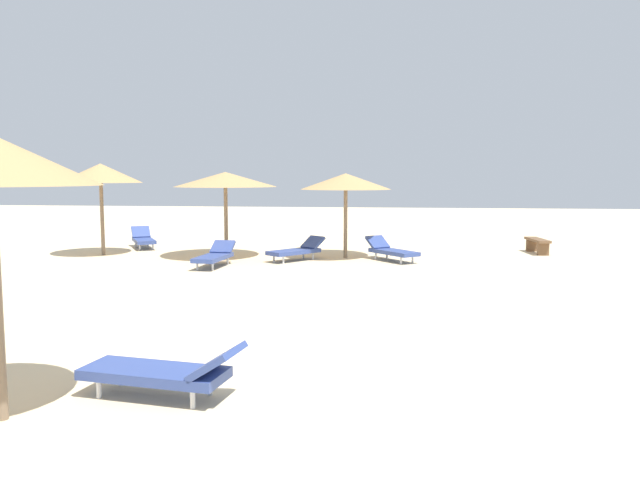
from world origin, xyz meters
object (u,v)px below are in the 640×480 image
lounger_4 (165,371)px  lounger_1 (297,250)px  lounger_2 (391,250)px  lounger_6 (215,256)px  parasol_3 (101,173)px  parasol_2 (346,182)px  lounger_3 (143,239)px  parasol_1 (225,180)px  bench_0 (537,243)px

lounger_4 → lounger_1: bearing=91.6°
lounger_2 → lounger_6: size_ratio=0.96×
parasol_3 → lounger_2: (9.30, -0.23, -2.33)m
parasol_2 → lounger_3: size_ratio=1.45×
parasol_2 → lounger_4: 12.72m
lounger_6 → parasol_2: bearing=33.5°
parasol_3 → lounger_3: (0.50, 2.04, -2.32)m
parasol_1 → lounger_1: (2.31, -0.36, -2.13)m
parasol_1 → lounger_1: bearing=-8.8°
lounger_1 → lounger_3: lounger_3 is taller
parasol_1 → parasol_3: size_ratio=1.08×
parasol_3 → parasol_2: bearing=2.0°
bench_0 → parasol_1: bearing=-167.0°
parasol_3 → bench_0: (14.11, 2.16, -2.30)m
lounger_4 → parasol_1: bearing=102.3°
lounger_6 → bench_0: lounger_6 is taller
lounger_2 → bench_0: 5.37m
parasol_1 → lounger_3: 4.75m
parasol_2 → lounger_2: 2.56m
lounger_2 → bench_0: (4.81, 2.39, 0.03)m
parasol_2 → parasol_3: (-7.87, -0.28, 0.26)m
parasol_1 → lounger_6: parasol_1 is taller
parasol_3 → lounger_4: parasol_3 is taller
lounger_3 → lounger_6: lounger_3 is taller
lounger_4 → bench_0: size_ratio=1.29×
lounger_4 → lounger_6: size_ratio=1.02×
lounger_6 → parasol_1: bearing=95.7°
parasol_3 → lounger_1: parasol_3 is taller
parasol_1 → lounger_2: size_ratio=1.72×
lounger_2 → lounger_6: 5.28m
parasol_1 → lounger_4: bearing=-77.7°
lounger_6 → lounger_2: bearing=20.2°
parasol_3 → lounger_1: bearing=-4.4°
bench_0 → lounger_2: bearing=-153.6°
lounger_2 → lounger_6: lounger_2 is taller
bench_0 → lounger_4: bearing=-117.0°
parasol_1 → parasol_2: bearing=6.4°
lounger_4 → bench_0: bearing=63.0°
parasol_1 → lounger_4: parasol_1 is taller
parasol_2 → lounger_4: bearing=-95.0°
lounger_1 → lounger_2: (2.84, 0.27, 0.00)m
parasol_1 → lounger_3: size_ratio=1.64×
parasol_3 → lounger_6: 5.34m
parasol_2 → bench_0: (6.24, 1.88, -2.04)m
parasol_1 → parasol_3: 4.16m
lounger_1 → bench_0: 8.10m
parasol_1 → bench_0: bearing=13.0°
parasol_1 → bench_0: 10.43m
parasol_3 → lounger_2: parasol_3 is taller
lounger_1 → lounger_4: bearing=-88.4°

